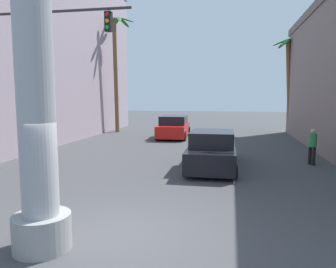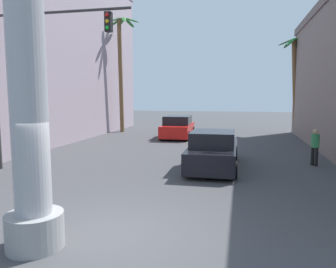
{
  "view_description": "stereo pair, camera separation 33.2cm",
  "coord_description": "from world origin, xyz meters",
  "px_view_note": "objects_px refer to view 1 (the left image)",
  "views": [
    {
      "loc": [
        2.37,
        -6.41,
        3.01
      ],
      "look_at": [
        0.0,
        5.84,
        1.53
      ],
      "focal_mm": 35.0,
      "sensor_mm": 36.0,
      "label": 1
    },
    {
      "loc": [
        2.7,
        -6.34,
        3.01
      ],
      "look_at": [
        0.0,
        5.84,
        1.53
      ],
      "focal_mm": 35.0,
      "sensor_mm": 36.0,
      "label": 2
    }
  ],
  "objects_px": {
    "palm_tree_far_right": "(289,75)",
    "pedestrian_mid_right": "(312,144)",
    "street_lamp": "(333,59)",
    "car_far": "(174,127)",
    "palm_tree_far_left": "(116,63)",
    "traffic_light_mast": "(32,59)",
    "car_lead": "(212,151)"
  },
  "relations": [
    {
      "from": "traffic_light_mast",
      "to": "palm_tree_far_left",
      "type": "bearing_deg",
      "value": 96.62
    },
    {
      "from": "car_lead",
      "to": "palm_tree_far_left",
      "type": "xyz_separation_m",
      "value": [
        -8.36,
        11.69,
        4.89
      ]
    },
    {
      "from": "pedestrian_mid_right",
      "to": "car_lead",
      "type": "bearing_deg",
      "value": -162.98
    },
    {
      "from": "car_far",
      "to": "palm_tree_far_right",
      "type": "relative_size",
      "value": 0.62
    },
    {
      "from": "car_far",
      "to": "palm_tree_far_left",
      "type": "distance_m",
      "value": 7.44
    },
    {
      "from": "palm_tree_far_right",
      "to": "pedestrian_mid_right",
      "type": "xyz_separation_m",
      "value": [
        -0.9,
        -12.42,
        -3.67
      ]
    },
    {
      "from": "street_lamp",
      "to": "pedestrian_mid_right",
      "type": "distance_m",
      "value": 3.71
    },
    {
      "from": "car_far",
      "to": "palm_tree_far_right",
      "type": "height_order",
      "value": "palm_tree_far_right"
    },
    {
      "from": "pedestrian_mid_right",
      "to": "palm_tree_far_left",
      "type": "bearing_deg",
      "value": 140.44
    },
    {
      "from": "traffic_light_mast",
      "to": "palm_tree_far_right",
      "type": "height_order",
      "value": "palm_tree_far_right"
    },
    {
      "from": "pedestrian_mid_right",
      "to": "street_lamp",
      "type": "bearing_deg",
      "value": 26.03
    },
    {
      "from": "car_far",
      "to": "pedestrian_mid_right",
      "type": "xyz_separation_m",
      "value": [
        7.49,
        -7.97,
        0.18
      ]
    },
    {
      "from": "street_lamp",
      "to": "car_lead",
      "type": "xyz_separation_m",
      "value": [
        -4.94,
        -1.64,
        -3.84
      ]
    },
    {
      "from": "palm_tree_far_left",
      "to": "pedestrian_mid_right",
      "type": "distance_m",
      "value": 16.98
    },
    {
      "from": "palm_tree_far_right",
      "to": "pedestrian_mid_right",
      "type": "distance_m",
      "value": 12.99
    },
    {
      "from": "palm_tree_far_left",
      "to": "street_lamp",
      "type": "bearing_deg",
      "value": -37.07
    },
    {
      "from": "street_lamp",
      "to": "palm_tree_far_right",
      "type": "bearing_deg",
      "value": 89.11
    },
    {
      "from": "street_lamp",
      "to": "palm_tree_far_left",
      "type": "distance_m",
      "value": 16.7
    },
    {
      "from": "street_lamp",
      "to": "car_far",
      "type": "xyz_separation_m",
      "value": [
        -8.21,
        7.62,
        -3.81
      ]
    },
    {
      "from": "palm_tree_far_left",
      "to": "palm_tree_far_right",
      "type": "bearing_deg",
      "value": 8.55
    },
    {
      "from": "street_lamp",
      "to": "traffic_light_mast",
      "type": "xyz_separation_m",
      "value": [
        -11.69,
        -3.79,
        -0.16
      ]
    },
    {
      "from": "car_lead",
      "to": "car_far",
      "type": "relative_size",
      "value": 1.12
    },
    {
      "from": "palm_tree_far_right",
      "to": "car_lead",
      "type": "bearing_deg",
      "value": -110.49
    },
    {
      "from": "car_lead",
      "to": "car_far",
      "type": "bearing_deg",
      "value": 109.43
    },
    {
      "from": "palm_tree_far_right",
      "to": "pedestrian_mid_right",
      "type": "height_order",
      "value": "palm_tree_far_right"
    },
    {
      "from": "car_lead",
      "to": "palm_tree_far_right",
      "type": "xyz_separation_m",
      "value": [
        5.13,
        13.72,
        3.88
      ]
    },
    {
      "from": "street_lamp",
      "to": "car_far",
      "type": "bearing_deg",
      "value": 137.13
    },
    {
      "from": "street_lamp",
      "to": "traffic_light_mast",
      "type": "distance_m",
      "value": 12.29
    },
    {
      "from": "car_lead",
      "to": "palm_tree_far_left",
      "type": "distance_m",
      "value": 15.18
    },
    {
      "from": "traffic_light_mast",
      "to": "car_far",
      "type": "height_order",
      "value": "traffic_light_mast"
    },
    {
      "from": "palm_tree_far_right",
      "to": "palm_tree_far_left",
      "type": "bearing_deg",
      "value": -171.45
    },
    {
      "from": "street_lamp",
      "to": "pedestrian_mid_right",
      "type": "height_order",
      "value": "street_lamp"
    }
  ]
}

